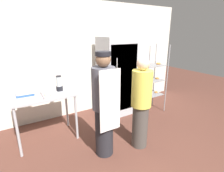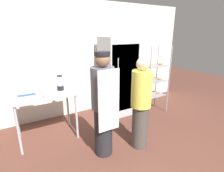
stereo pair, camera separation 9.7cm
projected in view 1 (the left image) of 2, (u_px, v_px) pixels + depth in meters
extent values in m
plane|color=brown|center=(130.00, 162.00, 2.80)|extent=(14.00, 14.00, 0.00)
cube|color=silver|center=(75.00, 60.00, 4.23)|extent=(6.40, 0.12, 2.72)
cube|color=#ADAFB5|center=(116.00, 77.00, 4.30)|extent=(0.78, 0.67, 1.90)
cube|color=#93959B|center=(124.00, 79.00, 4.03)|extent=(0.72, 0.02, 1.56)
cylinder|color=silver|center=(117.00, 79.00, 3.89)|extent=(0.02, 0.02, 0.94)
cylinder|color=#93969B|center=(148.00, 83.00, 4.06)|extent=(0.02, 0.02, 1.71)
cylinder|color=#93969B|center=(167.00, 80.00, 4.38)|extent=(0.02, 0.02, 1.71)
cylinder|color=#93969B|center=(136.00, 79.00, 4.41)|extent=(0.02, 0.02, 1.71)
cylinder|color=#93969B|center=(154.00, 76.00, 4.73)|extent=(0.02, 0.02, 1.71)
cube|color=gray|center=(150.00, 94.00, 4.52)|extent=(0.59, 0.40, 0.01)
torus|color=orange|center=(144.00, 95.00, 4.41)|extent=(0.10, 0.10, 0.03)
torus|color=orange|center=(156.00, 92.00, 4.61)|extent=(0.10, 0.10, 0.03)
cube|color=gray|center=(151.00, 80.00, 4.40)|extent=(0.59, 0.40, 0.01)
torus|color=orange|center=(145.00, 80.00, 4.29)|extent=(0.10, 0.10, 0.03)
torus|color=orange|center=(157.00, 78.00, 4.50)|extent=(0.10, 0.10, 0.03)
cube|color=gray|center=(152.00, 65.00, 4.29)|extent=(0.59, 0.40, 0.01)
torus|color=orange|center=(146.00, 65.00, 4.18)|extent=(0.11, 0.11, 0.04)
torus|color=orange|center=(158.00, 64.00, 4.39)|extent=(0.11, 0.11, 0.04)
cube|color=#ADAFB5|center=(43.00, 95.00, 3.16)|extent=(1.07, 0.66, 0.04)
cylinder|color=#ADAFB5|center=(18.00, 133.00, 2.81)|extent=(0.04, 0.04, 0.89)
cylinder|color=#ADAFB5|center=(76.00, 118.00, 3.31)|extent=(0.04, 0.04, 0.89)
cylinder|color=#ADAFB5|center=(15.00, 119.00, 3.29)|extent=(0.04, 0.04, 0.89)
cylinder|color=#ADAFB5|center=(67.00, 107.00, 3.79)|extent=(0.04, 0.04, 0.89)
cube|color=silver|center=(51.00, 96.00, 3.03)|extent=(0.25, 0.20, 0.05)
cube|color=silver|center=(48.00, 87.00, 3.08)|extent=(0.25, 0.01, 0.20)
torus|color=beige|center=(47.00, 95.00, 2.95)|extent=(0.09, 0.09, 0.03)
torus|color=beige|center=(51.00, 94.00, 2.98)|extent=(0.09, 0.09, 0.03)
torus|color=beige|center=(55.00, 94.00, 3.01)|extent=(0.09, 0.09, 0.03)
torus|color=beige|center=(47.00, 94.00, 2.99)|extent=(0.09, 0.09, 0.03)
torus|color=beige|center=(50.00, 93.00, 3.02)|extent=(0.09, 0.09, 0.03)
torus|color=beige|center=(54.00, 93.00, 3.05)|extent=(0.09, 0.09, 0.03)
torus|color=beige|center=(46.00, 93.00, 3.03)|extent=(0.09, 0.09, 0.03)
cylinder|color=black|center=(60.00, 88.00, 3.35)|extent=(0.12, 0.12, 0.09)
cylinder|color=#B2BCC1|center=(59.00, 82.00, 3.31)|extent=(0.10, 0.10, 0.19)
cylinder|color=black|center=(58.00, 76.00, 3.28)|extent=(0.10, 0.10, 0.02)
cube|color=#2D5193|center=(25.00, 94.00, 3.13)|extent=(0.30, 0.27, 0.04)
cube|color=silver|center=(25.00, 91.00, 3.12)|extent=(0.29, 0.26, 0.06)
cylinder|color=#232328|center=(104.00, 131.00, 2.91)|extent=(0.30, 0.30, 0.84)
cylinder|color=#4C4C56|center=(104.00, 88.00, 2.69)|extent=(0.37, 0.37, 0.67)
sphere|color=brown|center=(103.00, 60.00, 2.55)|extent=(0.23, 0.23, 0.23)
cube|color=white|center=(110.00, 101.00, 2.57)|extent=(0.35, 0.02, 0.96)
cylinder|color=black|center=(103.00, 54.00, 2.53)|extent=(0.23, 0.23, 0.06)
cylinder|color=#47423D|center=(140.00, 126.00, 3.13)|extent=(0.28, 0.28, 0.79)
cylinder|color=#DBCC4C|center=(142.00, 89.00, 2.92)|extent=(0.34, 0.34, 0.62)
sphere|color=beige|center=(143.00, 64.00, 2.79)|extent=(0.21, 0.21, 0.21)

